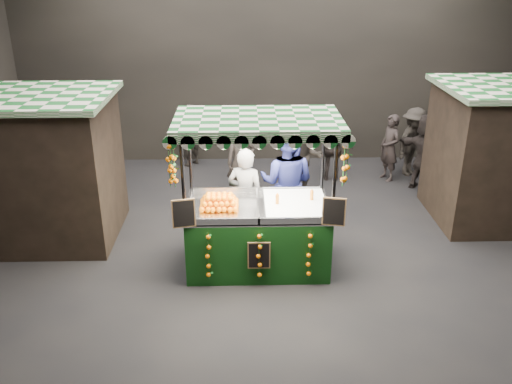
{
  "coord_description": "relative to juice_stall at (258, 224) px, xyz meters",
  "views": [
    {
      "loc": [
        -0.71,
        -7.99,
        4.67
      ],
      "look_at": [
        -0.49,
        0.09,
        1.19
      ],
      "focal_mm": 38.17,
      "sensor_mm": 36.0,
      "label": 1
    }
  ],
  "objects": [
    {
      "name": "neighbour_stall_left",
      "position": [
        -3.94,
        1.25,
        0.53
      ],
      "size": [
        3.0,
        2.2,
        2.6
      ],
      "color": "black",
      "rests_on": "ground"
    },
    {
      "name": "shopper_4",
      "position": [
        -4.04,
        2.81,
        0.0
      ],
      "size": [
        0.91,
        0.79,
        1.56
      ],
      "rotation": [
        0.0,
        0.0,
        3.61
      ],
      "color": "#2B2722",
      "rests_on": "ground"
    },
    {
      "name": "shopper_3",
      "position": [
        3.68,
        4.07,
        0.02
      ],
      "size": [
        1.16,
        1.13,
        1.59
      ],
      "rotation": [
        0.0,
        0.0,
        0.74
      ],
      "color": "#2C2824",
      "rests_on": "ground"
    },
    {
      "name": "shopper_1",
      "position": [
        1.01,
        2.83,
        0.08
      ],
      "size": [
        0.85,
        0.67,
        1.73
      ],
      "rotation": [
        0.0,
        0.0,
        -0.02
      ],
      "color": "#292521",
      "rests_on": "ground"
    },
    {
      "name": "shopper_0",
      "position": [
        -0.28,
        2.76,
        0.05
      ],
      "size": [
        0.68,
        0.53,
        1.66
      ],
      "rotation": [
        0.0,
        0.0,
        0.24
      ],
      "color": "#2E2825",
      "rests_on": "ground"
    },
    {
      "name": "vendor_blue",
      "position": [
        0.54,
        1.12,
        0.25
      ],
      "size": [
        1.19,
        1.05,
        2.05
      ],
      "rotation": [
        0.0,
        0.0,
        2.82
      ],
      "color": "navy",
      "rests_on": "ground"
    },
    {
      "name": "shopper_5",
      "position": [
        3.69,
        3.17,
        0.07
      ],
      "size": [
        1.36,
        1.57,
        1.71
      ],
      "rotation": [
        0.0,
        0.0,
        2.22
      ],
      "color": "black",
      "rests_on": "ground"
    },
    {
      "name": "vendor_grey",
      "position": [
        -0.19,
        0.86,
        0.1
      ],
      "size": [
        0.74,
        0.6,
        1.75
      ],
      "rotation": [
        0.0,
        0.0,
        2.82
      ],
      "color": "gray",
      "rests_on": "ground"
    },
    {
      "name": "shopper_7",
      "position": [
        -1.5,
        4.85,
        -0.02
      ],
      "size": [
        0.64,
        0.65,
        1.51
      ],
      "rotation": [
        0.0,
        0.0,
        -2.3
      ],
      "color": "black",
      "rests_on": "ground"
    },
    {
      "name": "juice_stall",
      "position": [
        0.0,
        0.0,
        0.0
      ],
      "size": [
        2.59,
        1.53,
        2.51
      ],
      "color": "black",
      "rests_on": "ground"
    },
    {
      "name": "shopper_2",
      "position": [
        1.8,
        3.8,
        -0.03
      ],
      "size": [
        0.89,
        0.39,
        1.51
      ],
      "rotation": [
        0.0,
        0.0,
        3.12
      ],
      "color": "black",
      "rests_on": "ground"
    },
    {
      "name": "ground",
      "position": [
        0.46,
        0.25,
        -0.78
      ],
      "size": [
        12.0,
        12.0,
        0.0
      ],
      "primitive_type": "plane",
      "color": "black",
      "rests_on": "ground"
    },
    {
      "name": "market_hall",
      "position": [
        0.46,
        0.25,
        2.6
      ],
      "size": [
        12.1,
        10.1,
        5.05
      ],
      "color": "black",
      "rests_on": "ground"
    },
    {
      "name": "shopper_6",
      "position": [
        3.07,
        3.78,
        -0.02
      ],
      "size": [
        0.53,
        0.65,
        1.52
      ],
      "rotation": [
        0.0,
        0.0,
        -1.21
      ],
      "color": "#2C2524",
      "rests_on": "ground"
    }
  ]
}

